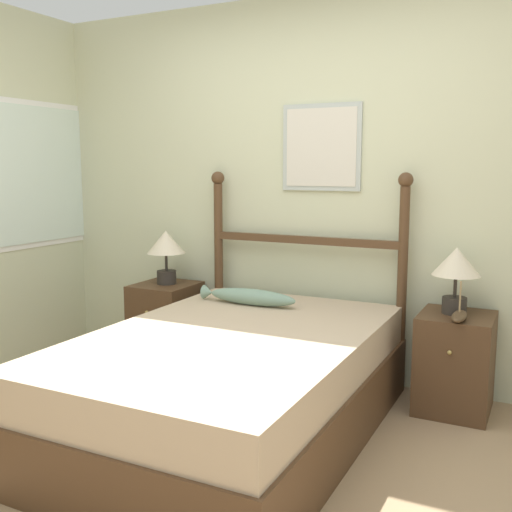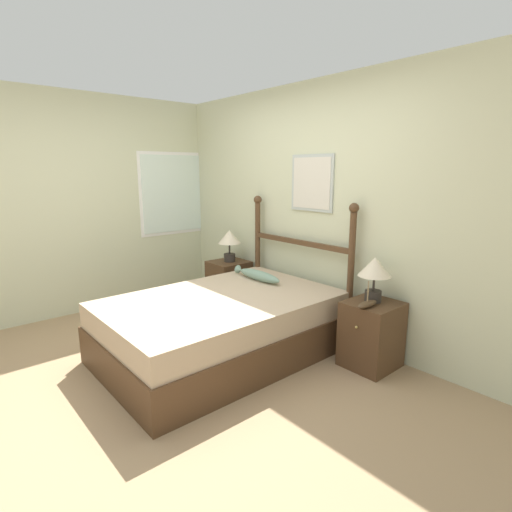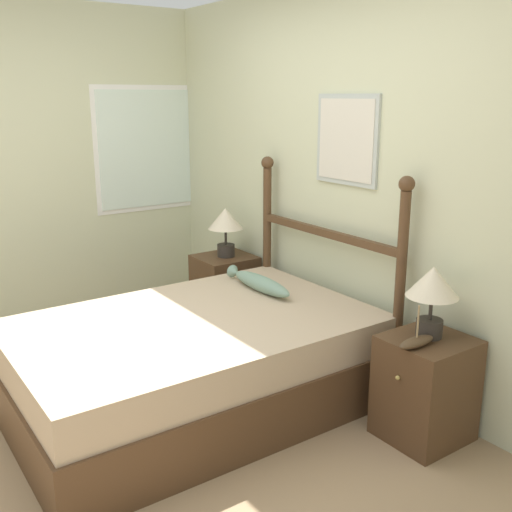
% 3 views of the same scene
% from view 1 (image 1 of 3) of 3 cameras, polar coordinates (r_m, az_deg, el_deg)
% --- Properties ---
extents(ground_plane, '(16.00, 16.00, 0.00)m').
position_cam_1_polar(ground_plane, '(2.90, -7.05, -21.06)').
color(ground_plane, '#9E7F5B').
extents(wall_back, '(6.40, 0.08, 2.55)m').
position_cam_1_polar(wall_back, '(4.07, 6.26, 6.35)').
color(wall_back, beige).
rests_on(wall_back, ground_plane).
extents(bed, '(1.39, 2.10, 0.56)m').
position_cam_1_polar(bed, '(3.28, -2.38, -12.09)').
color(bed, '#4C331E').
rests_on(bed, ground_plane).
extents(headboard, '(1.42, 0.09, 1.39)m').
position_cam_1_polar(headboard, '(4.04, 4.58, -0.65)').
color(headboard, '#4C331E').
rests_on(headboard, ground_plane).
extents(nightstand_left, '(0.41, 0.46, 0.58)m').
position_cam_1_polar(nightstand_left, '(4.49, -8.56, -6.27)').
color(nightstand_left, '#4C331E').
rests_on(nightstand_left, ground_plane).
extents(nightstand_right, '(0.41, 0.46, 0.58)m').
position_cam_1_polar(nightstand_right, '(3.75, 18.40, -9.62)').
color(nightstand_right, '#4C331E').
rests_on(nightstand_right, ground_plane).
extents(table_lamp_left, '(0.28, 0.28, 0.39)m').
position_cam_1_polar(table_lamp_left, '(4.38, -8.57, 0.88)').
color(table_lamp_left, '#2D2823').
rests_on(table_lamp_left, nightstand_left).
extents(table_lamp_right, '(0.28, 0.28, 0.39)m').
position_cam_1_polar(table_lamp_right, '(3.64, 18.53, -1.03)').
color(table_lamp_right, '#2D2823').
rests_on(table_lamp_right, nightstand_right).
extents(model_boat, '(0.08, 0.24, 0.22)m').
position_cam_1_polar(model_boat, '(3.52, 18.79, -5.42)').
color(model_boat, '#4C3823').
rests_on(model_boat, nightstand_right).
extents(fish_pillow, '(0.66, 0.12, 0.10)m').
position_cam_1_polar(fish_pillow, '(3.81, -0.67, -3.89)').
color(fish_pillow, gray).
rests_on(fish_pillow, bed).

